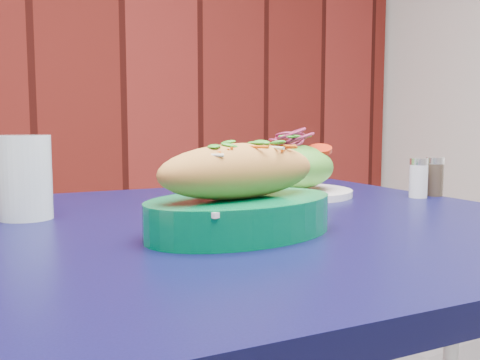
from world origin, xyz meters
TOP-DOWN VIEW (x-y plane):
  - cafe_table at (0.37, 1.24)m, footprint 0.88×0.88m
  - banh_mi_basket at (0.27, 1.16)m, footprint 0.28×0.20m
  - salad_plate at (0.54, 1.40)m, footprint 0.22×0.22m
  - water_glass at (0.07, 1.40)m, footprint 0.07×0.07m
  - salt_shaker at (0.72, 1.26)m, footprint 0.03×0.03m
  - pepper_shaker at (0.77, 1.26)m, footprint 0.03×0.03m

SIDE VIEW (x-z plane):
  - cafe_table at x=0.37m, z-range 0.29..1.04m
  - salt_shaker at x=0.72m, z-range 0.75..0.82m
  - pepper_shaker at x=0.77m, z-range 0.75..0.82m
  - salad_plate at x=0.54m, z-range 0.73..0.86m
  - banh_mi_basket at x=0.27m, z-range 0.74..0.86m
  - water_glass at x=0.07m, z-range 0.75..0.87m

